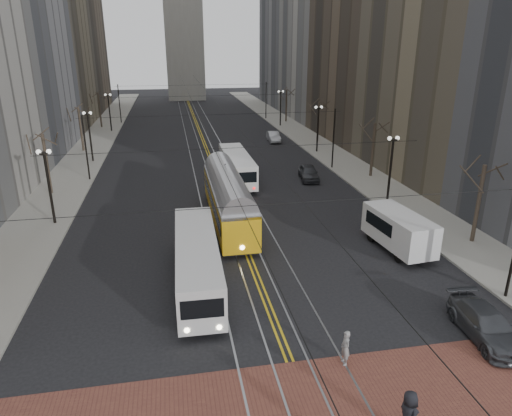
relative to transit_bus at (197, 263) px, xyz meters
name	(u,v)px	position (x,y,z in m)	size (l,w,h in m)	color
ground	(285,348)	(3.50, -6.56, -1.38)	(260.00, 260.00, 0.00)	black
sidewalk_left	(91,149)	(-11.50, 38.44, -1.31)	(5.00, 140.00, 0.15)	gray
sidewalk_right	(310,141)	(18.50, 38.44, -1.31)	(5.00, 140.00, 0.15)	gray
crosswalk_band	(310,414)	(3.50, -10.56, -1.38)	(25.00, 6.00, 0.01)	brown
streetcar_rails	(205,145)	(3.50, 38.44, -1.38)	(4.80, 130.00, 0.02)	gray
centre_lines	(205,145)	(3.50, 38.44, -1.38)	(0.42, 130.00, 0.01)	gold
building_left_far	(54,6)	(-22.00, 79.44, 18.62)	(16.00, 20.00, 40.00)	brown
building_right_mid	(387,13)	(29.00, 39.44, 15.62)	(16.00, 20.00, 34.00)	brown
building_right_far	(305,10)	(29.00, 79.44, 18.62)	(16.00, 20.00, 40.00)	slate
lamp_posts	(217,151)	(3.50, 22.19, 1.42)	(27.60, 57.20, 5.60)	black
street_trees	(211,139)	(3.50, 28.69, 1.42)	(31.68, 53.28, 5.60)	#382D23
trolley_wires	(211,131)	(3.50, 28.27, 2.39)	(25.96, 120.00, 6.60)	black
transit_bus	(197,263)	(0.00, 0.00, 0.00)	(2.31, 11.07, 2.77)	silver
streetcar	(228,203)	(3.00, 9.47, 0.21)	(2.52, 13.57, 3.20)	gold
rear_bus	(237,168)	(5.30, 20.58, 0.01)	(2.33, 10.70, 2.79)	white
cargo_van	(398,232)	(13.50, 2.35, -0.09)	(2.25, 5.84, 2.58)	silver
sedan_grey	(309,173)	(12.55, 19.67, -0.65)	(1.73, 4.30, 1.46)	#383A3F
sedan_silver	(273,137)	(13.26, 39.16, -0.67)	(1.50, 4.31, 1.42)	#B3B6BC
sedan_parked	(486,324)	(13.00, -7.47, -0.69)	(1.95, 4.80, 1.39)	#3F4247
pedestrian_a	(408,415)	(6.51, -12.18, -0.42)	(0.93, 0.61, 1.90)	black
pedestrian_b	(345,348)	(5.79, -8.06, -0.57)	(0.58, 0.38, 1.60)	gray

